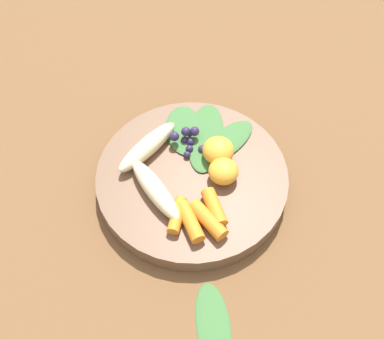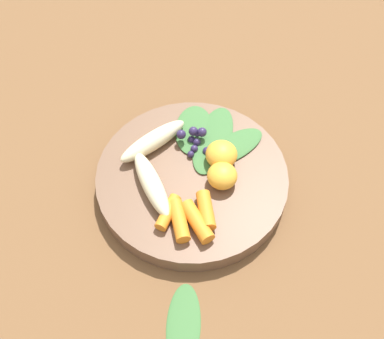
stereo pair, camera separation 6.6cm
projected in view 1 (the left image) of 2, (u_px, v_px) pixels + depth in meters
ground_plane at (192, 184)px, 0.69m from camera, size 2.40×2.40×0.00m
bowl at (192, 179)px, 0.68m from camera, size 0.28×0.28×0.03m
banana_peeled_left at (155, 190)px, 0.63m from camera, size 0.04×0.12×0.03m
banana_peeled_right at (147, 147)px, 0.68m from camera, size 0.12×0.07×0.03m
orange_segment_near at (218, 150)px, 0.67m from camera, size 0.05×0.05×0.03m
orange_segment_far at (223, 171)px, 0.65m from camera, size 0.04×0.04×0.03m
carrot_front at (177, 215)px, 0.62m from camera, size 0.04×0.05×0.02m
carrot_mid_left at (190, 222)px, 0.61m from camera, size 0.02×0.06×0.02m
carrot_mid_right at (208, 220)px, 0.61m from camera, size 0.03×0.06×0.02m
carrot_rear at (215, 207)px, 0.62m from camera, size 0.03×0.06×0.02m
blueberry_pile at (189, 139)px, 0.69m from camera, size 0.04×0.04×0.03m
coconut_shred_patch at (206, 157)px, 0.68m from camera, size 0.05×0.05×0.00m
kale_leaf_left at (226, 142)px, 0.70m from camera, size 0.12×0.08×0.01m
kale_leaf_right at (206, 137)px, 0.70m from camera, size 0.11×0.14×0.01m
kale_leaf_rear at (185, 130)px, 0.71m from camera, size 0.09×0.11×0.01m
kale_leaf_stray at (213, 324)px, 0.57m from camera, size 0.07×0.12×0.01m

